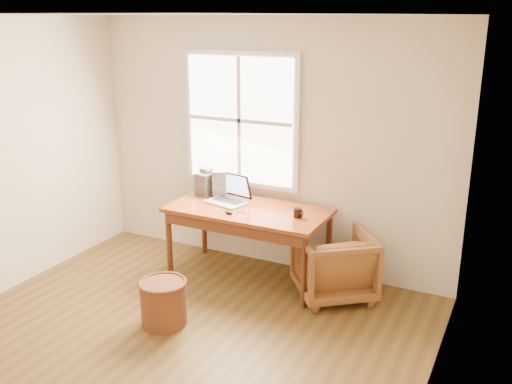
% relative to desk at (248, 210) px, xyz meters
% --- Properties ---
extents(room_shell, '(4.04, 4.54, 2.64)m').
position_rel_desk_xyz_m(room_shell, '(-0.02, -1.64, 0.59)').
color(room_shell, brown).
rests_on(room_shell, ground).
extents(desk, '(1.60, 0.80, 0.04)m').
position_rel_desk_xyz_m(desk, '(0.00, 0.00, 0.00)').
color(desk, brown).
rests_on(desk, room_shell).
extents(armchair, '(0.98, 0.98, 0.65)m').
position_rel_desk_xyz_m(armchair, '(0.92, 0.00, -0.41)').
color(armchair, brown).
rests_on(armchair, room_shell).
extents(wicker_stool, '(0.44, 0.44, 0.40)m').
position_rel_desk_xyz_m(wicker_stool, '(-0.23, -1.17, -0.53)').
color(wicker_stool, brown).
rests_on(wicker_stool, room_shell).
extents(laptop, '(0.48, 0.50, 0.30)m').
position_rel_desk_xyz_m(laptop, '(-0.27, 0.04, 0.17)').
color(laptop, '#B8BBBF').
rests_on(laptop, desk).
extents(mouse, '(0.11, 0.09, 0.03)m').
position_rel_desk_xyz_m(mouse, '(-0.10, -0.23, 0.04)').
color(mouse, black).
rests_on(mouse, desk).
extents(coffee_mug, '(0.09, 0.09, 0.09)m').
position_rel_desk_xyz_m(coffee_mug, '(0.54, -0.02, 0.06)').
color(coffee_mug, black).
rests_on(coffee_mug, desk).
extents(cd_stack_a, '(0.18, 0.17, 0.28)m').
position_rel_desk_xyz_m(cd_stack_a, '(-0.45, 0.22, 0.16)').
color(cd_stack_a, '#B3B7BF').
rests_on(cd_stack_a, desk).
extents(cd_stack_b, '(0.18, 0.17, 0.24)m').
position_rel_desk_xyz_m(cd_stack_b, '(-0.62, 0.18, 0.14)').
color(cd_stack_b, black).
rests_on(cd_stack_b, desk).
extents(cd_stack_c, '(0.15, 0.14, 0.28)m').
position_rel_desk_xyz_m(cd_stack_c, '(-0.63, 0.26, 0.16)').
color(cd_stack_c, gray).
rests_on(cd_stack_c, desk).
extents(cd_stack_d, '(0.16, 0.14, 0.20)m').
position_rel_desk_xyz_m(cd_stack_d, '(-0.48, 0.27, 0.12)').
color(cd_stack_d, '#ADB0B9').
rests_on(cd_stack_d, desk).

